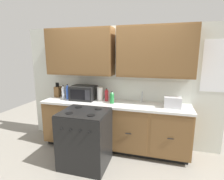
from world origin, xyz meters
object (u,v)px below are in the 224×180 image
at_px(microwave, 83,93).
at_px(knife_block, 58,91).
at_px(paper_towel_roll, 100,94).
at_px(bottle_blue, 68,92).
at_px(bottle_red, 107,95).
at_px(bottle_clear, 63,92).
at_px(toaster, 173,102).
at_px(bottle_green, 112,98).
at_px(stove_range, 85,138).

bearing_deg(microwave, knife_block, 173.35).
relative_size(knife_block, paper_towel_roll, 1.19).
bearing_deg(bottle_blue, bottle_red, 5.44).
bearing_deg(bottle_clear, knife_block, 148.48).
relative_size(toaster, bottle_green, 1.23).
distance_m(paper_towel_roll, bottle_blue, 0.67).
bearing_deg(bottle_green, paper_towel_roll, 151.44).
xyz_separation_m(microwave, toaster, (1.70, -0.11, -0.04)).
bearing_deg(knife_block, microwave, -6.65).
relative_size(bottle_green, bottle_blue, 0.74).
bearing_deg(stove_range, toaster, 23.20).
height_order(stove_range, bottle_clear, bottle_clear).
distance_m(knife_block, bottle_green, 1.27).
distance_m(paper_towel_roll, bottle_red, 0.14).
bearing_deg(bottle_clear, bottle_blue, -0.58).
relative_size(microwave, toaster, 1.71).
height_order(knife_block, paper_towel_roll, knife_block).
bearing_deg(toaster, bottle_blue, 178.45).
distance_m(bottle_red, bottle_blue, 0.81).
bearing_deg(stove_range, bottle_blue, 135.46).
xyz_separation_m(knife_block, bottle_blue, (0.30, -0.13, 0.04)).
bearing_deg(toaster, knife_block, 175.58).
height_order(stove_range, bottle_red, bottle_red).
height_order(toaster, paper_towel_roll, paper_towel_roll).
bearing_deg(stove_range, microwave, 115.36).
height_order(knife_block, bottle_green, knife_block).
xyz_separation_m(stove_range, toaster, (1.37, 0.59, 0.56)).
distance_m(knife_block, bottle_blue, 0.33).
height_order(knife_block, bottle_blue, same).
bearing_deg(bottle_green, toaster, 0.51).
bearing_deg(stove_range, paper_towel_roll, 89.29).
height_order(stove_range, knife_block, knife_block).
relative_size(stove_range, knife_block, 3.06).
bearing_deg(bottle_green, bottle_red, 136.36).
xyz_separation_m(toaster, bottle_green, (-1.07, -0.01, 0.02)).
distance_m(microwave, bottle_red, 0.48).
xyz_separation_m(microwave, bottle_red, (0.48, 0.02, -0.02)).
distance_m(stove_range, paper_towel_roll, 0.95).
xyz_separation_m(microwave, paper_towel_roll, (0.34, 0.04, -0.01)).
relative_size(knife_block, bottle_green, 1.36).
bearing_deg(bottle_clear, bottle_red, 4.76).
bearing_deg(bottle_blue, bottle_green, -3.86).
relative_size(knife_block, bottle_blue, 1.00).
bearing_deg(bottle_blue, knife_block, 157.63).
xyz_separation_m(stove_range, bottle_red, (0.15, 0.72, 0.59)).
relative_size(bottle_clear, bottle_blue, 0.92).
relative_size(paper_towel_roll, bottle_red, 1.03).
relative_size(toaster, bottle_red, 1.11).
bearing_deg(stove_range, bottle_red, 78.06).
height_order(toaster, bottle_blue, bottle_blue).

